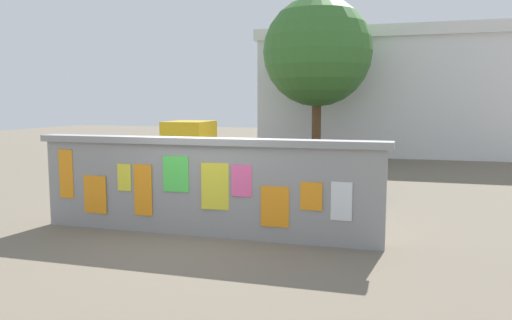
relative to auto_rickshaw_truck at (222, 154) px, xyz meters
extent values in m
plane|color=#6B6051|center=(1.60, 2.71, -0.90)|extent=(60.00, 60.00, 0.00)
cube|color=gray|center=(1.60, -5.29, -0.08)|extent=(6.37, 0.30, 1.65)
cube|color=gray|center=(1.60, -5.29, 0.81)|extent=(6.57, 0.42, 0.12)
cube|color=orange|center=(-1.18, -5.45, 0.13)|extent=(0.30, 0.02, 0.94)
cube|color=orange|center=(-0.55, -5.45, -0.24)|extent=(0.50, 0.04, 0.72)
cube|color=yellow|center=(0.08, -5.45, 0.11)|extent=(0.28, 0.02, 0.50)
cube|color=orange|center=(0.47, -5.45, -0.11)|extent=(0.37, 0.03, 0.95)
cube|color=#4CD84C|center=(1.13, -5.45, 0.22)|extent=(0.49, 0.02, 0.64)
cube|color=yellow|center=(1.88, -5.45, 0.03)|extent=(0.51, 0.03, 0.83)
cube|color=#F9599E|center=(2.37, -5.45, 0.15)|extent=(0.36, 0.03, 0.55)
cube|color=orange|center=(2.96, -5.45, -0.27)|extent=(0.49, 0.02, 0.70)
cube|color=orange|center=(3.59, -5.45, -0.06)|extent=(0.37, 0.03, 0.47)
cube|color=silver|center=(4.08, -5.45, -0.11)|extent=(0.35, 0.02, 0.64)
cylinder|color=black|center=(-1.08, -0.68, -0.55)|extent=(0.70, 0.22, 0.70)
cylinder|color=black|center=(-1.11, 0.62, -0.55)|extent=(0.70, 0.22, 0.70)
cylinder|color=black|center=(1.42, -0.62, -0.55)|extent=(0.70, 0.22, 0.70)
cylinder|color=black|center=(1.39, 0.68, -0.55)|extent=(0.70, 0.22, 0.70)
cube|color=gold|center=(-0.99, -0.02, 0.20)|extent=(1.24, 1.53, 1.50)
cube|color=brown|center=(0.81, 0.02, -0.10)|extent=(2.44, 1.56, 0.90)
cylinder|color=black|center=(3.05, -1.31, -0.60)|extent=(0.61, 0.16, 0.60)
cylinder|color=black|center=(4.34, -1.44, -0.60)|extent=(0.61, 0.18, 0.60)
cube|color=black|center=(3.69, -1.38, -0.32)|extent=(1.02, 0.35, 0.32)
cube|color=black|center=(3.89, -1.40, -0.14)|extent=(0.58, 0.28, 0.10)
cube|color=#262626|center=(3.14, -1.32, -0.05)|extent=(0.10, 0.56, 0.03)
cylinder|color=black|center=(2.13, -3.83, -0.57)|extent=(0.66, 0.12, 0.66)
cylinder|color=black|center=(1.08, -3.96, -0.57)|extent=(0.66, 0.12, 0.66)
cube|color=#1933A5|center=(1.61, -3.90, -0.39)|extent=(0.95, 0.15, 0.06)
cylinder|color=#1933A5|center=(1.46, -3.91, -0.17)|extent=(0.03, 0.03, 0.40)
cube|color=black|center=(1.46, -3.91, 0.03)|extent=(0.21, 0.10, 0.05)
cube|color=black|center=(2.08, -3.84, -0.02)|extent=(0.09, 0.44, 0.03)
cylinder|color=black|center=(0.25, -3.01, -0.57)|extent=(0.66, 0.13, 0.66)
cylinder|color=black|center=(-0.79, -3.16, -0.57)|extent=(0.66, 0.13, 0.66)
cube|color=silver|center=(-0.27, -3.08, -0.39)|extent=(0.95, 0.17, 0.06)
cylinder|color=silver|center=(-0.42, -3.10, -0.17)|extent=(0.03, 0.03, 0.40)
cube|color=black|center=(-0.42, -3.10, 0.03)|extent=(0.21, 0.11, 0.05)
cube|color=black|center=(0.20, -3.02, -0.02)|extent=(0.10, 0.44, 0.03)
cylinder|color=#D83F72|center=(2.95, -3.68, -0.50)|extent=(0.12, 0.12, 0.80)
cylinder|color=#D83F72|center=(3.11, -3.77, -0.50)|extent=(0.12, 0.12, 0.80)
cylinder|color=#D83F72|center=(3.03, -3.73, 0.20)|extent=(0.46, 0.46, 0.60)
sphere|color=#8C664C|center=(3.03, -3.73, 0.61)|extent=(0.22, 0.22, 0.22)
cylinder|color=brown|center=(1.69, 6.57, 0.55)|extent=(0.37, 0.37, 2.89)
sphere|color=#366C2B|center=(1.69, 6.57, 3.51)|extent=(4.34, 4.34, 4.34)
cube|color=silver|center=(4.50, 10.79, 1.68)|extent=(11.73, 4.58, 5.17)
cube|color=silver|center=(4.50, 10.79, 4.52)|extent=(12.03, 4.88, 0.50)
camera|label=1|loc=(4.97, -13.50, 1.48)|focal=34.87mm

